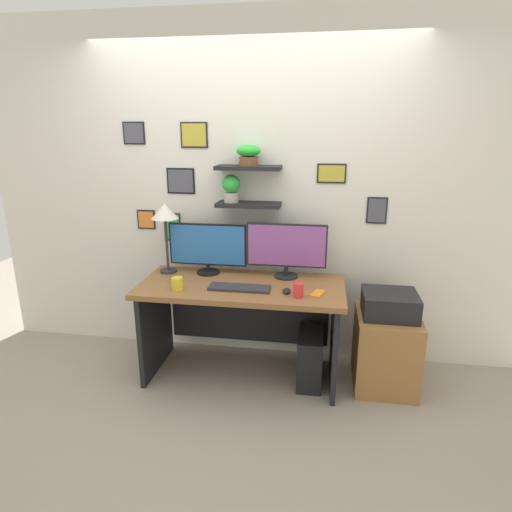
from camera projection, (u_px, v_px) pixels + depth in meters
ground_plane at (242, 374)px, 3.39m from camera, size 8.00×8.00×0.00m
back_wall_assembly at (251, 194)px, 3.41m from camera, size 4.40×0.24×2.70m
desk at (243, 308)px, 3.28m from camera, size 1.51×0.68×0.75m
monitor_left at (208, 247)px, 3.36m from camera, size 0.61×0.18×0.40m
monitor_right at (287, 248)px, 3.27m from camera, size 0.61×0.18×0.42m
keyboard at (240, 288)px, 3.07m from camera, size 0.44×0.14×0.02m
computer_mouse at (287, 291)px, 3.00m from camera, size 0.06×0.09×0.03m
desk_lamp at (165, 216)px, 3.31m from camera, size 0.21×0.21×0.55m
cell_phone at (318, 293)px, 2.98m from camera, size 0.11×0.16×0.01m
coffee_mug at (177, 283)px, 3.06m from camera, size 0.08×0.08×0.09m
pen_cup at (298, 290)px, 2.92m from camera, size 0.07×0.07×0.10m
drawer_cabinet at (385, 350)px, 3.18m from camera, size 0.44×0.50×0.56m
printer at (390, 304)px, 3.07m from camera, size 0.38×0.34×0.17m
computer_tower_right at (310, 357)px, 3.24m from camera, size 0.18×0.40×0.40m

